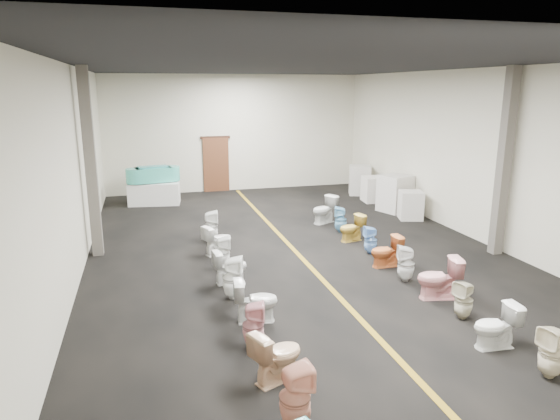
# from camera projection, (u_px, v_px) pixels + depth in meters

# --- Properties ---
(floor) EXTENTS (16.00, 16.00, 0.00)m
(floor) POSITION_uv_depth(u_px,v_px,m) (295.00, 250.00, 12.59)
(floor) COLOR black
(floor) RESTS_ON ground
(ceiling) EXTENTS (16.00, 16.00, 0.00)m
(ceiling) POSITION_uv_depth(u_px,v_px,m) (296.00, 65.00, 11.51)
(ceiling) COLOR black
(ceiling) RESTS_ON ground
(wall_back) EXTENTS (10.00, 0.00, 10.00)m
(wall_back) POSITION_uv_depth(u_px,v_px,m) (235.00, 133.00, 19.54)
(wall_back) COLOR beige
(wall_back) RESTS_ON ground
(wall_front) EXTENTS (10.00, 0.00, 10.00)m
(wall_front) POSITION_uv_depth(u_px,v_px,m) (552.00, 285.00, 4.56)
(wall_front) COLOR beige
(wall_front) RESTS_ON ground
(wall_left) EXTENTS (0.00, 16.00, 16.00)m
(wall_left) POSITION_uv_depth(u_px,v_px,m) (74.00, 171.00, 10.76)
(wall_left) COLOR beige
(wall_left) RESTS_ON ground
(wall_right) EXTENTS (0.00, 16.00, 16.00)m
(wall_right) POSITION_uv_depth(u_px,v_px,m) (474.00, 155.00, 13.34)
(wall_right) COLOR beige
(wall_right) RESTS_ON ground
(aisle_stripe) EXTENTS (0.12, 15.60, 0.01)m
(aisle_stripe) POSITION_uv_depth(u_px,v_px,m) (295.00, 250.00, 12.59)
(aisle_stripe) COLOR #876713
(aisle_stripe) RESTS_ON floor
(back_door) EXTENTS (1.00, 0.10, 2.10)m
(back_door) POSITION_uv_depth(u_px,v_px,m) (216.00, 165.00, 19.56)
(back_door) COLOR #562D19
(back_door) RESTS_ON floor
(door_frame) EXTENTS (1.15, 0.08, 0.10)m
(door_frame) POSITION_uv_depth(u_px,v_px,m) (215.00, 137.00, 19.32)
(door_frame) COLOR #331C11
(door_frame) RESTS_ON back_door
(column_left) EXTENTS (0.25, 0.25, 4.50)m
(column_left) POSITION_uv_depth(u_px,v_px,m) (90.00, 164.00, 11.76)
(column_left) COLOR #59544C
(column_left) RESTS_ON floor
(column_right) EXTENTS (0.25, 0.25, 4.50)m
(column_right) POSITION_uv_depth(u_px,v_px,m) (504.00, 163.00, 11.87)
(column_right) COLOR #59544C
(column_right) RESTS_ON floor
(display_table) EXTENTS (1.83, 1.09, 0.77)m
(display_table) POSITION_uv_depth(u_px,v_px,m) (154.00, 193.00, 17.52)
(display_table) COLOR white
(display_table) RESTS_ON floor
(bathtub) EXTENTS (1.84, 0.88, 0.55)m
(bathtub) POSITION_uv_depth(u_px,v_px,m) (153.00, 174.00, 17.36)
(bathtub) COLOR #3DB09D
(bathtub) RESTS_ON display_table
(appliance_crate_a) EXTENTS (0.86, 0.86, 0.88)m
(appliance_crate_a) POSITION_uv_depth(u_px,v_px,m) (411.00, 205.00, 15.52)
(appliance_crate_a) COLOR silver
(appliance_crate_a) RESTS_ON floor
(appliance_crate_b) EXTENTS (1.13, 1.13, 1.21)m
(appliance_crate_b) POSITION_uv_depth(u_px,v_px,m) (395.00, 193.00, 16.44)
(appliance_crate_b) COLOR beige
(appliance_crate_b) RESTS_ON floor
(appliance_crate_c) EXTENTS (0.88, 0.88, 0.90)m
(appliance_crate_c) POSITION_uv_depth(u_px,v_px,m) (374.00, 189.00, 17.90)
(appliance_crate_c) COLOR silver
(appliance_crate_c) RESTS_ON floor
(appliance_crate_d) EXTENTS (0.99, 0.99, 1.10)m
(appliance_crate_d) POSITION_uv_depth(u_px,v_px,m) (360.00, 180.00, 19.08)
(appliance_crate_d) COLOR beige
(appliance_crate_d) RESTS_ON floor
(toilet_left_1) EXTENTS (0.42, 0.41, 0.85)m
(toilet_left_1) POSITION_uv_depth(u_px,v_px,m) (295.00, 397.00, 5.93)
(toilet_left_1) COLOR #E69C82
(toilet_left_1) RESTS_ON floor
(toilet_left_2) EXTENTS (0.87, 0.70, 0.78)m
(toilet_left_2) POSITION_uv_depth(u_px,v_px,m) (277.00, 355.00, 6.93)
(toilet_left_2) COLOR #E0B48C
(toilet_left_2) RESTS_ON floor
(toilet_left_3) EXTENTS (0.41, 0.40, 0.76)m
(toilet_left_3) POSITION_uv_depth(u_px,v_px,m) (253.00, 325.00, 7.82)
(toilet_left_3) COLOR pink
(toilet_left_3) RESTS_ON floor
(toilet_left_4) EXTENTS (0.80, 0.52, 0.78)m
(toilet_left_4) POSITION_uv_depth(u_px,v_px,m) (256.00, 301.00, 8.70)
(toilet_left_4) COLOR silver
(toilet_left_4) RESTS_ON floor
(toilet_left_5) EXTENTS (0.48, 0.48, 0.85)m
(toilet_left_5) POSITION_uv_depth(u_px,v_px,m) (232.00, 278.00, 9.63)
(toilet_left_5) COLOR white
(toilet_left_5) RESTS_ON floor
(toilet_left_6) EXTENTS (0.74, 0.47, 0.72)m
(toilet_left_6) POSITION_uv_depth(u_px,v_px,m) (230.00, 267.00, 10.43)
(toilet_left_6) COLOR silver
(toilet_left_6) RESTS_ON floor
(toilet_left_7) EXTENTS (0.35, 0.35, 0.73)m
(toilet_left_7) POSITION_uv_depth(u_px,v_px,m) (223.00, 252.00, 11.31)
(toilet_left_7) COLOR white
(toilet_left_7) RESTS_ON floor
(toilet_left_8) EXTENTS (0.83, 0.67, 0.74)m
(toilet_left_8) POSITION_uv_depth(u_px,v_px,m) (218.00, 240.00, 12.24)
(toilet_left_8) COLOR white
(toilet_left_8) RESTS_ON floor
(toilet_left_9) EXTENTS (0.43, 0.42, 0.85)m
(toilet_left_9) POSITION_uv_depth(u_px,v_px,m) (210.00, 227.00, 13.18)
(toilet_left_9) COLOR white
(toilet_left_9) RESTS_ON floor
(toilet_right_0) EXTENTS (0.43, 0.43, 0.78)m
(toilet_right_0) POSITION_uv_depth(u_px,v_px,m) (552.00, 352.00, 7.00)
(toilet_right_0) COLOR beige
(toilet_right_0) RESTS_ON floor
(toilet_right_1) EXTENTS (0.74, 0.45, 0.73)m
(toilet_right_1) POSITION_uv_depth(u_px,v_px,m) (496.00, 326.00, 7.81)
(toilet_right_1) COLOR white
(toilet_right_1) RESTS_ON floor
(toilet_right_2) EXTENTS (0.41, 0.40, 0.71)m
(toilet_right_2) POSITION_uv_depth(u_px,v_px,m) (464.00, 300.00, 8.80)
(toilet_right_2) COLOR beige
(toilet_right_2) RESTS_ON floor
(toilet_right_3) EXTENTS (0.90, 0.63, 0.84)m
(toilet_right_3) POSITION_uv_depth(u_px,v_px,m) (439.00, 278.00, 9.64)
(toilet_right_3) COLOR pink
(toilet_right_3) RESTS_ON floor
(toilet_right_4) EXTENTS (0.45, 0.45, 0.78)m
(toilet_right_4) POSITION_uv_depth(u_px,v_px,m) (406.00, 264.00, 10.51)
(toilet_right_4) COLOR silver
(toilet_right_4) RESTS_ON floor
(toilet_right_5) EXTENTS (0.71, 0.41, 0.73)m
(toilet_right_5) POSITION_uv_depth(u_px,v_px,m) (386.00, 251.00, 11.38)
(toilet_right_5) COLOR #CB6730
(toilet_right_5) RESTS_ON floor
(toilet_right_6) EXTENTS (0.36, 0.35, 0.70)m
(toilet_right_6) POSITION_uv_depth(u_px,v_px,m) (371.00, 240.00, 12.27)
(toilet_right_6) COLOR #7FB4EE
(toilet_right_6) RESTS_ON floor
(toilet_right_7) EXTENTS (0.77, 0.54, 0.71)m
(toilet_right_7) POSITION_uv_depth(u_px,v_px,m) (352.00, 228.00, 13.30)
(toilet_right_7) COLOR gold
(toilet_right_7) RESTS_ON floor
(toilet_right_8) EXTENTS (0.45, 0.44, 0.74)m
(toilet_right_8) POSITION_uv_depth(u_px,v_px,m) (341.00, 220.00, 14.10)
(toilet_right_8) COLOR #73B7DE
(toilet_right_8) RESTS_ON floor
(toilet_right_9) EXTENTS (0.93, 0.75, 0.82)m
(toilet_right_9) POSITION_uv_depth(u_px,v_px,m) (324.00, 210.00, 15.05)
(toilet_right_9) COLOR silver
(toilet_right_9) RESTS_ON floor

